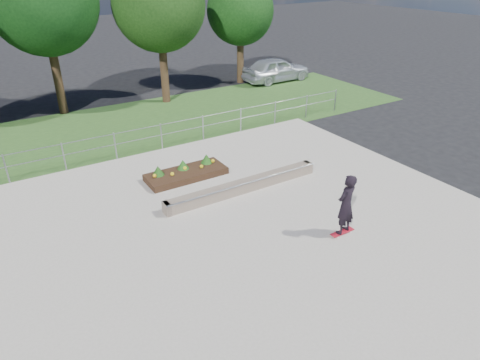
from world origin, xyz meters
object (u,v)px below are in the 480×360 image
(skateboarder, at_px, (346,205))
(grind_ledge, at_px, (244,186))
(parked_car, at_px, (276,69))
(planter_bed, at_px, (186,172))

(skateboarder, bearing_deg, grind_ledge, 105.50)
(grind_ledge, height_order, parked_car, parked_car)
(planter_bed, bearing_deg, parked_car, 40.79)
(planter_bed, relative_size, parked_car, 0.64)
(grind_ledge, xyz_separation_m, parked_car, (10.25, 12.03, 0.54))
(grind_ledge, distance_m, parked_car, 15.82)
(planter_bed, height_order, parked_car, parked_car)
(grind_ledge, xyz_separation_m, planter_bed, (-1.24, 2.12, -0.02))
(planter_bed, xyz_separation_m, skateboarder, (2.29, -5.92, 0.83))
(grind_ledge, relative_size, planter_bed, 2.00)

